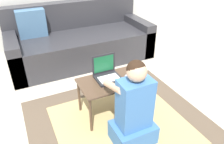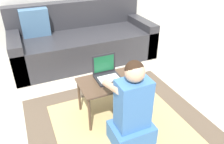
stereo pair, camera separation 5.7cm
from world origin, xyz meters
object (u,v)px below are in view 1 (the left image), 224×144
(couch, at_px, (79,41))
(laptop, at_px, (107,75))
(computer_mouse, at_px, (128,77))
(laptop_desk, at_px, (112,85))
(person_seated, at_px, (134,110))

(couch, bearing_deg, laptop, -96.03)
(laptop, bearing_deg, computer_mouse, -29.60)
(laptop_desk, relative_size, computer_mouse, 6.55)
(couch, relative_size, laptop, 8.43)
(couch, distance_m, person_seated, 1.72)
(couch, distance_m, laptop_desk, 1.32)
(laptop_desk, bearing_deg, computer_mouse, -13.97)
(laptop_desk, xyz_separation_m, computer_mouse, (0.16, -0.04, 0.06))
(computer_mouse, height_order, person_seated, person_seated)
(couch, xyz_separation_m, computer_mouse, (0.04, -1.35, 0.13))
(laptop, bearing_deg, laptop_desk, -73.51)
(couch, bearing_deg, computer_mouse, -88.25)
(laptop, distance_m, computer_mouse, 0.20)
(person_seated, bearing_deg, couch, 86.31)
(laptop_desk, bearing_deg, couch, 85.01)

